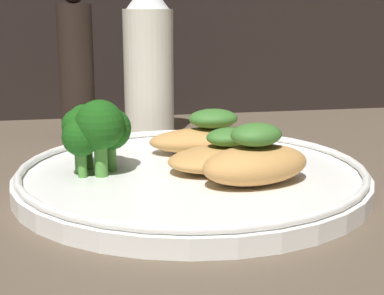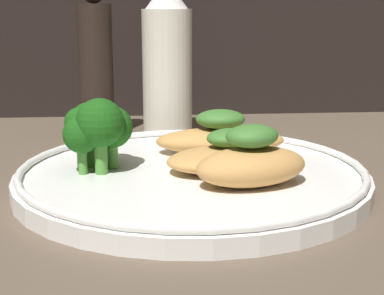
% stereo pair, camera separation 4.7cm
% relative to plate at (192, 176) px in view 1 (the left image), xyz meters
% --- Properties ---
extents(ground_plane, '(1.80, 1.80, 0.01)m').
position_rel_plate_xyz_m(ground_plane, '(0.00, 0.00, -0.01)').
color(ground_plane, brown).
extents(plate, '(0.29, 0.29, 0.02)m').
position_rel_plate_xyz_m(plate, '(0.00, 0.00, 0.00)').
color(plate, white).
rests_on(plate, ground_plane).
extents(grilled_meat_front, '(0.10, 0.07, 0.05)m').
position_rel_plate_xyz_m(grilled_meat_front, '(0.04, -0.04, 0.02)').
color(grilled_meat_front, tan).
rests_on(grilled_meat_front, plate).
extents(grilled_meat_middle, '(0.12, 0.09, 0.03)m').
position_rel_plate_xyz_m(grilled_meat_middle, '(0.03, -0.00, 0.02)').
color(grilled_meat_middle, tan).
rests_on(grilled_meat_middle, plate).
extents(grilled_meat_back, '(0.12, 0.05, 0.04)m').
position_rel_plate_xyz_m(grilled_meat_back, '(0.03, 0.06, 0.02)').
color(grilled_meat_back, tan).
rests_on(grilled_meat_back, plate).
extents(broccoli_bunch, '(0.06, 0.07, 0.06)m').
position_rel_plate_xyz_m(broccoli_bunch, '(-0.08, 0.01, 0.04)').
color(broccoli_bunch, '#4C8E38').
rests_on(broccoli_bunch, plate).
extents(sauce_bottle, '(0.06, 0.06, 0.17)m').
position_rel_plate_xyz_m(sauce_bottle, '(-0.01, 0.20, 0.07)').
color(sauce_bottle, silver).
rests_on(sauce_bottle, ground_plane).
extents(pepper_grinder, '(0.04, 0.04, 0.17)m').
position_rel_plate_xyz_m(pepper_grinder, '(-0.09, 0.20, 0.07)').
color(pepper_grinder, black).
rests_on(pepper_grinder, ground_plane).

